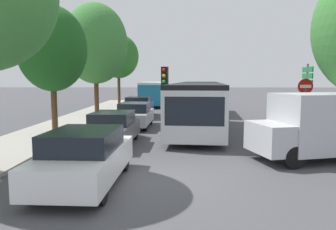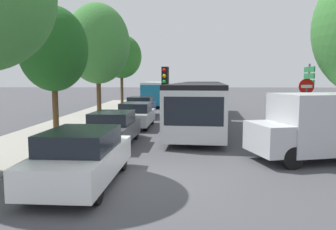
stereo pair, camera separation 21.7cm
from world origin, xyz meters
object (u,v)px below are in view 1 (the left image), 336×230
queued_car_graphite (113,128)px  articulated_bus (199,100)px  direction_sign_post (307,83)px  city_bus_rear (152,92)px  tree_left_far (95,44)px  queued_car_blue (139,106)px  queued_car_silver (135,115)px  white_van (328,124)px  traffic_light (165,85)px  no_entry_sign (305,99)px  queued_car_white (85,157)px  tree_left_mid (51,51)px  tree_left_distant (118,57)px

queued_car_graphite → articulated_bus: bearing=-28.0°
queued_car_graphite → direction_sign_post: size_ratio=1.15×
city_bus_rear → tree_left_far: bearing=158.1°
city_bus_rear → queued_car_blue: city_bus_rear is taller
queued_car_silver → white_van: 10.65m
white_van → traffic_light: (-5.83, 4.71, 1.26)m
queued_car_silver → queued_car_blue: 5.58m
city_bus_rear → no_entry_sign: no_entry_sign is taller
traffic_light → queued_car_white: bearing=-0.4°
direction_sign_post → tree_left_far: tree_left_far is taller
tree_left_mid → tree_left_far: 9.26m
queued_car_white → queued_car_blue: queued_car_blue is taller
articulated_bus → queued_car_blue: 5.50m
articulated_bus → city_bus_rear: bearing=-159.7°
traffic_light → queued_car_blue: bearing=-151.8°
tree_left_far → traffic_light: bearing=-59.1°
queued_car_blue → traffic_light: size_ratio=1.28×
tree_left_far → direction_sign_post: bearing=-31.1°
articulated_bus → queued_car_white: bearing=-12.0°
queued_car_graphite → tree_left_mid: tree_left_mid is taller
no_entry_sign → queued_car_silver: bearing=-113.9°
direction_sign_post → tree_left_mid: size_ratio=0.56×
queued_car_blue → tree_left_mid: size_ratio=0.68×
city_bus_rear → tree_left_far: 11.90m
traffic_light → direction_sign_post: 7.67m
queued_car_graphite → tree_left_mid: 5.56m
city_bus_rear → queued_car_white: (0.05, -27.63, -0.67)m
queued_car_white → traffic_light: traffic_light is taller
white_van → traffic_light: bearing=-53.1°
direction_sign_post → tree_left_distant: (-12.94, 17.05, 2.47)m
traffic_light → queued_car_silver: bearing=-132.9°
white_van → tree_left_mid: tree_left_mid is taller
city_bus_rear → tree_left_distant: size_ratio=1.55×
queued_car_silver → queued_car_white: bearing=-178.3°
queued_car_blue → queued_car_silver: bearing=-173.9°
articulated_bus → direction_sign_post: (5.47, -3.37, 1.08)m
articulated_bus → direction_sign_post: direction_sign_post is taller
white_van → articulated_bus: bearing=-82.6°
traffic_light → tree_left_far: (-5.61, 9.39, 3.00)m
queued_car_blue → queued_car_white: bearing=-176.8°
city_bus_rear → no_entry_sign: size_ratio=4.08×
queued_car_graphite → direction_sign_post: direction_sign_post is taller
white_van → queued_car_blue: bearing=-72.5°
articulated_bus → queued_car_graphite: bearing=-24.7°
queued_car_silver → tree_left_mid: tree_left_mid is taller
no_entry_sign → city_bus_rear: bearing=-158.1°
tree_left_mid → queued_car_silver: bearing=32.9°
articulated_bus → tree_left_mid: bearing=-53.5°
direction_sign_post → tree_left_far: bearing=-30.1°
queued_car_white → queued_car_graphite: (-0.25, 5.31, -0.03)m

